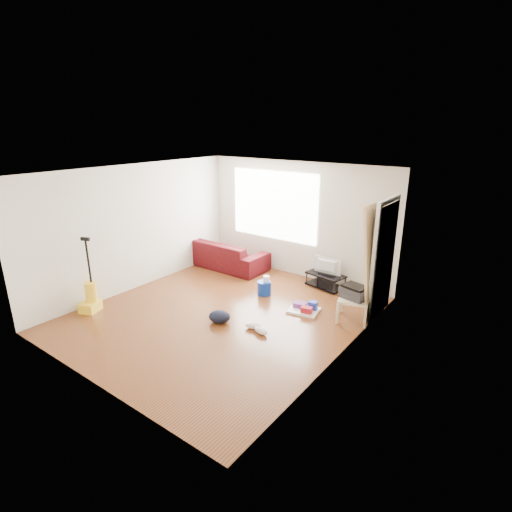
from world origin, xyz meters
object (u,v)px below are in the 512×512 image
Objects in this scene: vacuum at (91,298)px; sofa at (224,266)px; backpack at (220,322)px; bucket at (264,294)px; side_table at (354,301)px; cleaning_tray at (305,308)px; tv_stand at (326,280)px.

sofa is at bearing 62.27° from vacuum.
backpack is at bearing 129.38° from sofa.
side_table is at bearing 0.95° from bucket.
sofa is 3.64× the size of cleaning_tray.
vacuum is (-2.16, -1.05, 0.25)m from backpack.
sofa reaches higher than cleaning_tray.
sofa reaches higher than backpack.
cleaning_tray is (-0.82, -0.22, -0.29)m from side_table.
vacuum is (-2.90, -3.52, 0.10)m from tv_stand.
vacuum reaches higher than backpack.
tv_stand is 1.48m from side_table.
sofa is 2.94m from cleaning_tray.
backpack is 2.41m from vacuum.
tv_stand is at bearing 52.73° from bucket.
vacuum is (-3.13, -2.27, 0.20)m from cleaning_tray.
bucket is (-1.86, -0.03, -0.35)m from side_table.
tv_stand is 1.41× the size of cleaning_tray.
bucket is 1.41m from backpack.
sofa is 5.77× the size of backpack.
vacuum is at bearing -147.79° from side_table.
cleaning_tray is (0.23, -1.24, -0.10)m from tv_stand.
tv_stand is at bearing 52.11° from backpack.
backpack is at bearing -95.67° from tv_stand.
bucket is 0.72× the size of backpack.
side_table is at bearing 14.72° from cleaning_tray.
cleaning_tray is at bearing 14.49° from vacuum.
side_table reaches higher than cleaning_tray.
sofa is at bearing 155.63° from bucket.
backpack is at bearing 4.33° from vacuum.
backpack is (-1.79, -1.44, -0.35)m from side_table.
side_table reaches higher than sofa.
sofa is at bearing 160.65° from cleaning_tray.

